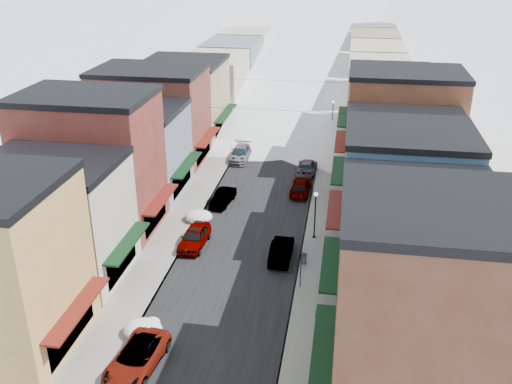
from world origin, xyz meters
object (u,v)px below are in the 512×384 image
(car_white_suv, at_px, (137,358))
(trash_can, at_px, (304,259))
(car_silver_sedan, at_px, (194,237))
(car_green_sedan, at_px, (281,250))
(car_dark_hatch, at_px, (223,198))
(streetlamp_near, at_px, (315,209))

(car_white_suv, xyz_separation_m, trash_can, (9.03, 13.71, -0.17))
(car_silver_sedan, height_order, car_green_sedan, car_silver_sedan)
(car_dark_hatch, height_order, streetlamp_near, streetlamp_near)
(car_white_suv, relative_size, car_dark_hatch, 1.29)
(car_green_sedan, xyz_separation_m, streetlamp_near, (2.44, 3.82, 2.10))
(trash_can, bearing_deg, car_white_suv, -123.37)
(car_silver_sedan, height_order, car_dark_hatch, car_silver_sedan)
(car_green_sedan, height_order, streetlamp_near, streetlamp_near)
(car_white_suv, relative_size, streetlamp_near, 1.27)
(car_silver_sedan, relative_size, streetlamp_near, 1.14)
(car_dark_hatch, distance_m, car_green_sedan, 11.87)
(car_white_suv, height_order, car_green_sedan, car_green_sedan)
(streetlamp_near, bearing_deg, trash_can, -96.58)
(car_green_sedan, distance_m, streetlamp_near, 5.00)
(car_dark_hatch, relative_size, car_green_sedan, 0.90)
(car_dark_hatch, distance_m, trash_can, 13.68)
(car_dark_hatch, xyz_separation_m, car_green_sedan, (7.00, -9.58, 0.08))
(trash_can, distance_m, streetlamp_near, 5.17)
(car_white_suv, xyz_separation_m, car_silver_sedan, (-0.48, 15.44, 0.07))
(trash_can, bearing_deg, streetlamp_near, 83.42)
(car_silver_sedan, distance_m, trash_can, 9.67)
(trash_can, bearing_deg, car_green_sedan, 157.46)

